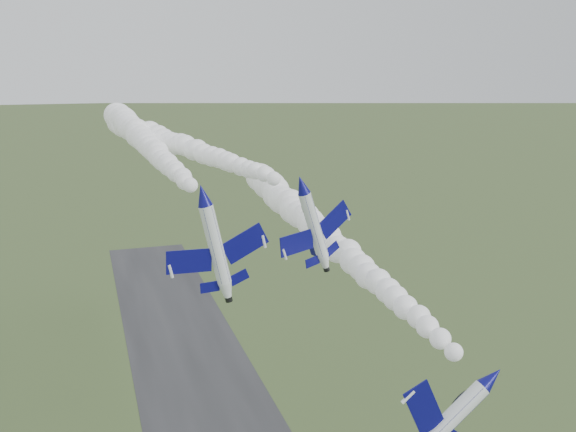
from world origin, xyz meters
name	(u,v)px	position (x,y,z in m)	size (l,w,h in m)	color
jet_lead	(493,378)	(14.31, -9.62, 33.87)	(6.94, 13.03, 8.45)	white
smoke_trail_jet_lead	(324,234)	(14.57, 32.16, 36.10)	(5.56, 77.50, 5.56)	white
jet_pair_left	(203,195)	(-5.94, 16.26, 46.41)	(11.80, 14.43, 4.13)	white
smoke_trail_jet_pair_left	(144,141)	(-8.68, 52.44, 48.44)	(5.08, 64.83, 5.08)	white
jet_pair_right	(302,185)	(5.98, 17.18, 46.72)	(10.58, 12.98, 4.37)	white
smoke_trail_jet_pair_right	(178,144)	(-3.55, 50.82, 47.94)	(4.58, 62.76, 4.58)	white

